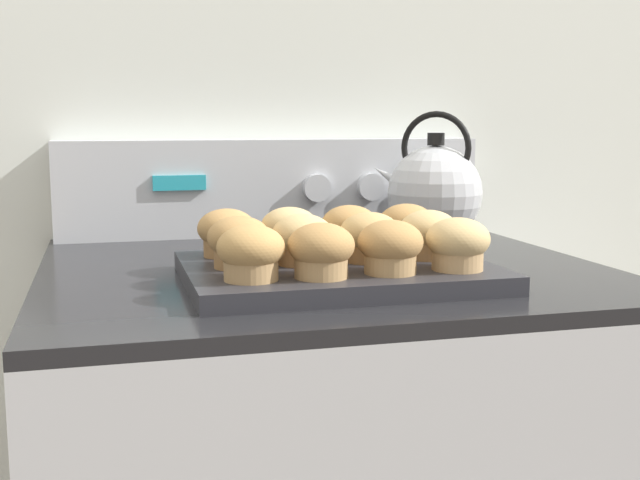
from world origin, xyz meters
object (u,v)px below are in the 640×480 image
Objects in this scene: tea_kettle at (434,191)px; muffin_r0_c3 at (458,244)px; muffin_r0_c1 at (321,250)px; muffin_r2_c0 at (227,233)px; muffin_r1_c3 at (429,234)px; muffin_r0_c2 at (390,247)px; muffin_r0_c0 at (251,253)px; muffin_r1_c2 at (370,237)px; muffin_r2_c1 at (290,231)px; muffin_r1_c1 at (302,239)px; muffin_r2_c2 at (349,228)px; muffin_pan at (336,272)px; muffin_r1_c0 at (239,242)px; muffin_r2_c3 at (406,226)px.

muffin_r0_c3 is at bearing -108.93° from tea_kettle.
muffin_r0_c1 is 1.00× the size of muffin_r2_c0.
muffin_r1_c3 is at bearing -18.48° from muffin_r2_c0.
muffin_r2_c0 is at bearing 134.67° from muffin_r0_c2.
muffin_r0_c0 is 1.00× the size of muffin_r2_c0.
muffin_r0_c1 is 1.00× the size of muffin_r1_c2.
muffin_r0_c0 is 1.00× the size of muffin_r0_c1.
muffin_r1_c1 is at bearing -91.69° from muffin_r2_c1.
muffin_r0_c0 is 0.36× the size of tea_kettle.
tea_kettle is (0.29, 0.28, 0.03)m from muffin_r1_c1.
muffin_r0_c0 is 1.00× the size of muffin_r2_c1.
muffin_r2_c2 is (0.08, 0.08, 0.00)m from muffin_r1_c1.
muffin_r0_c2 is (0.04, -0.08, 0.04)m from muffin_pan.
muffin_r0_c2 and muffin_r1_c0 have the same top height.
muffin_r0_c2 is 1.00× the size of muffin_r2_c0.
muffin_r0_c1 is 0.47m from tea_kettle.
muffin_r1_c1 is at bearing 135.10° from muffin_r0_c2.
muffin_r0_c0 is at bearing 179.63° from muffin_r0_c3.
muffin_r0_c0 is 0.16m from muffin_r0_c2.
muffin_r1_c2 is at bearing 135.83° from muffin_r0_c3.
muffin_r2_c0 is at bearing -151.31° from tea_kettle.
muffin_r1_c3 is 1.00× the size of muffin_r2_c1.
muffin_r0_c2 and muffin_r2_c0 have the same top height.
muffin_r2_c1 is 0.16m from muffin_r2_c3.
muffin_r1_c0 is 0.46m from tea_kettle.
tea_kettle is (0.36, 0.28, 0.03)m from muffin_r1_c0.
muffin_r2_c2 is at bearing 62.87° from muffin_pan.
muffin_r1_c0 is 0.25m from muffin_r2_c3.
muffin_pan is at bearing -131.06° from tea_kettle.
muffin_r0_c0 and muffin_r2_c0 have the same top height.
muffin_r2_c2 is (0.00, 0.16, 0.00)m from muffin_r0_c2.
muffin_r2_c3 is at bearing 63.04° from muffin_r0_c2.
tea_kettle is at bearing 48.94° from muffin_pan.
muffin_r0_c3 is at bearing -44.76° from muffin_r2_c1.
muffin_r0_c3 and muffin_r2_c0 have the same top height.
muffin_r1_c2 is (0.08, -0.00, 0.00)m from muffin_r1_c1.
muffin_r2_c3 is (0.08, -0.00, 0.00)m from muffin_r2_c2.
muffin_r0_c1 is 0.19m from muffin_r2_c2.
muffin_r2_c1 is 1.00× the size of muffin_r2_c2.
muffin_r0_c3 is at bearing 0.17° from muffin_r0_c2.
muffin_r1_c1 is 0.08m from muffin_r1_c2.
muffin_pan is at bearing 147.11° from muffin_r0_c3.
muffin_r1_c2 is 0.08m from muffin_r2_c2.
muffin_r2_c3 is (0.00, 0.08, 0.00)m from muffin_r1_c3.
muffin_r0_c1 and muffin_r2_c3 have the same top height.
muffin_r1_c2 is at bearing -177.32° from muffin_r1_c3.
muffin_r1_c3 and muffin_r2_c3 have the same top height.
muffin_r2_c3 is (0.08, 0.08, 0.00)m from muffin_r1_c2.
muffin_r1_c0 is 0.08m from muffin_r1_c1.
muffin_r1_c1 is 0.18m from muffin_r2_c3.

